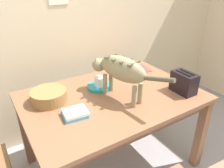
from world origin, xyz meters
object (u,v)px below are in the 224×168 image
Objects in this scene: dining_table at (112,104)px; wicker_basket at (49,96)px; coffee_mug at (100,81)px; magazine at (136,70)px; cat at (120,70)px; book_stack at (75,113)px; toaster at (184,83)px; saucer_bowl at (100,86)px.

dining_table is 0.50m from wicker_basket.
magazine is at bearing 16.05° from coffee_mug.
coffee_mug is at bearing 89.25° from cat.
cat is 0.46m from book_stack.
coffee_mug is 0.66× the size of toaster.
wicker_basket is 1.34× the size of toaster.
saucer_bowl is at bearing 180.00° from coffee_mug.
cat reaches higher than wicker_basket.
magazine is at bearing 15.96° from saucer_bowl.
magazine is at bearing 32.76° from dining_table.
dining_table is at bearing -83.20° from coffee_mug.
dining_table is at bearing 153.13° from toaster.
book_stack reaches higher than dining_table.
book_stack is (-0.35, -0.27, -0.04)m from coffee_mug.
coffee_mug reaches higher than magazine.
saucer_bowl is 1.06× the size of toaster.
saucer_bowl is at bearing 97.86° from dining_table.
dining_table is 0.61m from toaster.
toaster is (0.52, -0.26, 0.17)m from dining_table.
wicker_basket reaches higher than magazine.
book_stack is at bearing 173.00° from cat.
toaster reaches higher than saucer_bowl.
book_stack is (-0.34, -0.27, 0.01)m from saucer_bowl.
saucer_bowl is at bearing 141.81° from toaster.
saucer_bowl is 0.80× the size of magazine.
saucer_bowl is 0.44m from book_stack.
wicker_basket reaches higher than saucer_bowl.
cat is 0.28m from coffee_mug.
book_stack is (-0.40, -0.05, -0.21)m from cat.
coffee_mug is (0.00, 0.00, 0.05)m from saucer_bowl.
toaster is (0.04, -0.57, 0.08)m from magazine.
magazine is 0.58m from toaster.
book_stack is at bearing 170.14° from toaster.
cat is 0.57m from wicker_basket.
toaster is (0.54, -0.43, 0.02)m from coffee_mug.
toaster reaches higher than coffee_mug.
wicker_basket is (-0.43, 0.01, -0.02)m from coffee_mug.
saucer_bowl reaches higher than magazine.
saucer_bowl is 1.60× the size of coffee_mug.
saucer_bowl is (-0.06, 0.22, -0.22)m from cat.
cat is at bearing 7.77° from book_stack.
cat is 0.55m from toaster.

